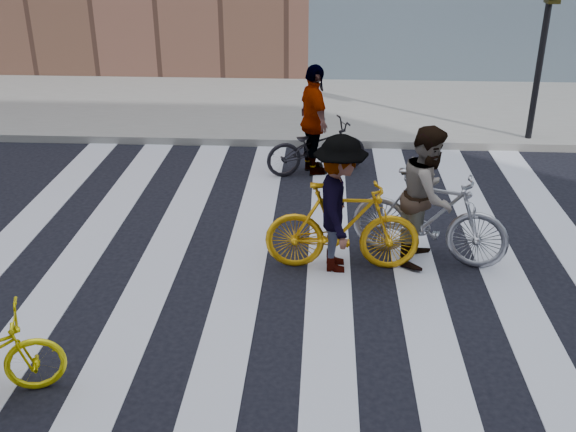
# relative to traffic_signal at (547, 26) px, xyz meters

# --- Properties ---
(ground) EXTENTS (100.00, 100.00, 0.00)m
(ground) POSITION_rel_traffic_signal_xyz_m (-4.40, -5.32, -2.28)
(ground) COLOR black
(ground) RESTS_ON ground
(sidewalk_far) EXTENTS (100.00, 5.00, 0.15)m
(sidewalk_far) POSITION_rel_traffic_signal_xyz_m (-4.40, 2.18, -2.20)
(sidewalk_far) COLOR gray
(sidewalk_far) RESTS_ON ground
(zebra_crosswalk) EXTENTS (8.25, 10.00, 0.01)m
(zebra_crosswalk) POSITION_rel_traffic_signal_xyz_m (-4.40, -5.32, -2.27)
(zebra_crosswalk) COLOR silver
(zebra_crosswalk) RESTS_ON ground
(traffic_signal) EXTENTS (0.22, 0.42, 3.33)m
(traffic_signal) POSITION_rel_traffic_signal_xyz_m (0.00, 0.00, 0.00)
(traffic_signal) COLOR black
(traffic_signal) RESTS_ON ground
(bike_silver_mid) EXTENTS (2.10, 1.22, 1.22)m
(bike_silver_mid) POSITION_rel_traffic_signal_xyz_m (-2.58, -4.71, -1.67)
(bike_silver_mid) COLOR #9A9BA3
(bike_silver_mid) RESTS_ON ground
(bike_yellow_right) EXTENTS (1.95, 0.58, 1.17)m
(bike_yellow_right) POSITION_rel_traffic_signal_xyz_m (-3.69, -5.01, -1.70)
(bike_yellow_right) COLOR orange
(bike_yellow_right) RESTS_ON ground
(bike_dark_rear) EXTENTS (1.88, 1.18, 0.93)m
(bike_dark_rear) POSITION_rel_traffic_signal_xyz_m (-4.07, -1.64, -1.81)
(bike_dark_rear) COLOR black
(bike_dark_rear) RESTS_ON ground
(rider_mid) EXTENTS (0.94, 1.06, 1.82)m
(rider_mid) POSITION_rel_traffic_signal_xyz_m (-2.63, -4.71, -1.37)
(rider_mid) COLOR slate
(rider_mid) RESTS_ON ground
(rider_right) EXTENTS (0.68, 1.16, 1.77)m
(rider_right) POSITION_rel_traffic_signal_xyz_m (-3.74, -5.01, -1.39)
(rider_right) COLOR slate
(rider_right) RESTS_ON ground
(rider_rear) EXTENTS (0.80, 1.20, 1.89)m
(rider_rear) POSITION_rel_traffic_signal_xyz_m (-4.12, -1.64, -1.34)
(rider_rear) COLOR slate
(rider_rear) RESTS_ON ground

